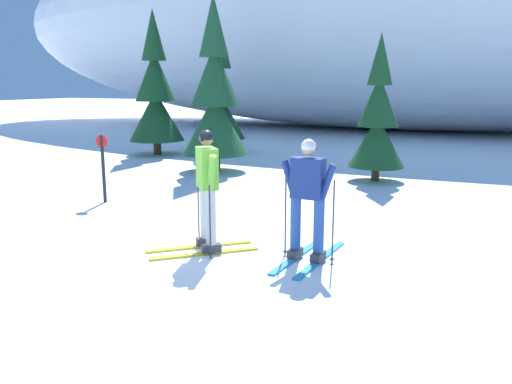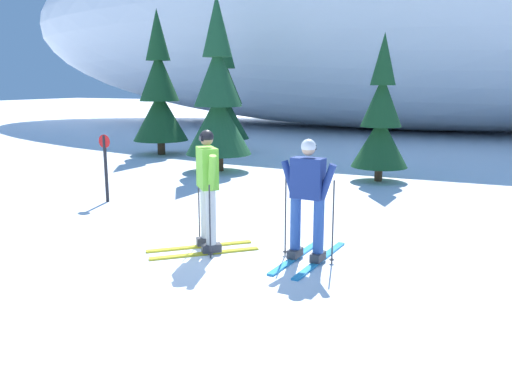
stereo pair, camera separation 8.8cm
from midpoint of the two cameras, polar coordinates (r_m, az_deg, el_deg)
ground_plane at (r=7.83m, az=-8.48°, el=-6.83°), size 120.00×120.00×0.00m
skier_navy_jacket at (r=7.32m, az=5.31°, el=-0.65°), size 0.82×1.80×1.74m
skier_lime_jacket at (r=7.76m, az=-5.68°, el=0.50°), size 1.50×1.46×1.82m
pine_tree_far_left at (r=18.66m, az=-11.02°, el=10.30°), size 1.90×1.90×4.92m
pine_tree_center_left at (r=19.35m, az=-3.98°, el=10.07°), size 1.76×1.76×4.55m
pine_tree_center_right at (r=14.88m, az=-4.68°, el=10.02°), size 1.87×1.87×4.85m
pine_tree_far_right at (r=13.68m, az=12.92°, el=7.59°), size 1.43×1.43×3.70m
snow_ridge_background at (r=29.89m, az=15.66°, el=18.32°), size 48.56×19.05×12.17m
trail_marker_post at (r=11.43m, az=-16.50°, el=2.91°), size 0.28×0.07×1.43m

